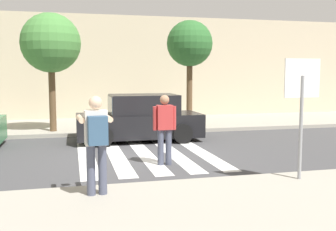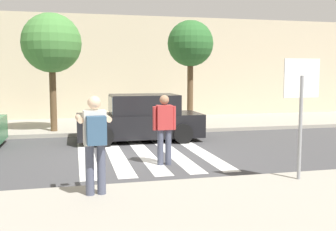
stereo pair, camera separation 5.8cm
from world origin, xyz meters
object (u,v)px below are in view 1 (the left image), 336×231
object	(u,v)px
photographer_with_backpack	(96,137)
street_tree_east	(190,45)
stop_sign	(302,92)
street_tree_center	(51,44)
pedestrian_crossing	(165,126)
parked_car_black	(140,119)

from	to	relation	value
photographer_with_backpack	street_tree_east	world-z (taller)	street_tree_east
stop_sign	street_tree_east	distance (m)	8.60
stop_sign	street_tree_center	size ratio (longest dim) A/B	0.56
stop_sign	pedestrian_crossing	xyz separation A→B (m)	(-2.21, 2.40, -0.91)
photographer_with_backpack	parked_car_black	xyz separation A→B (m)	(1.82, 6.13, -0.44)
stop_sign	parked_car_black	size ratio (longest dim) A/B	0.58
stop_sign	street_tree_center	distance (m)	9.60
parked_car_black	street_tree_east	distance (m)	4.38
street_tree_center	street_tree_east	size ratio (longest dim) A/B	1.01
pedestrian_crossing	street_tree_center	size ratio (longest dim) A/B	0.40
street_tree_center	street_tree_east	world-z (taller)	street_tree_center
parked_car_black	street_tree_center	bearing A→B (deg)	145.42
stop_sign	street_tree_east	bearing A→B (deg)	88.20
stop_sign	photographer_with_backpack	xyz separation A→B (m)	(-4.00, -0.12, -0.71)
pedestrian_crossing	street_tree_east	distance (m)	6.98
pedestrian_crossing	parked_car_black	size ratio (longest dim) A/B	0.42
street_tree_east	pedestrian_crossing	bearing A→B (deg)	-112.19
street_tree_center	photographer_with_backpack	bearing A→B (deg)	-82.43
parked_car_black	street_tree_east	xyz separation A→B (m)	(2.45, 2.44, 2.68)
pedestrian_crossing	parked_car_black	xyz separation A→B (m)	(0.02, 3.62, -0.25)
pedestrian_crossing	street_tree_center	bearing A→B (deg)	117.13
pedestrian_crossing	street_tree_east	bearing A→B (deg)	67.81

